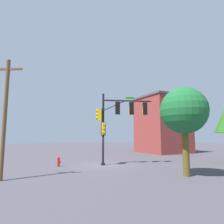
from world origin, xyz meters
TOP-DOWN VIEW (x-y plane):
  - ground_plane at (0.00, 0.00)m, footprint 120.00×120.00m
  - signal_pole_assembly at (1.18, -0.45)m, footprint 5.13×2.04m
  - utility_pole at (-7.92, -2.99)m, footprint 1.63×0.98m
  - fire_hydrant at (-3.78, 1.02)m, footprint 0.33×0.24m
  - tree_mid at (2.92, -6.97)m, footprint 3.20×3.20m
  - brick_building at (14.12, 8.01)m, footprint 7.00×7.10m

SIDE VIEW (x-z plane):
  - ground_plane at x=0.00m, z-range 0.00..0.00m
  - fire_hydrant at x=-3.78m, z-range 0.00..0.83m
  - utility_pole at x=-7.92m, z-range 0.18..7.59m
  - tree_mid at x=2.92m, z-range 1.33..7.29m
  - signal_pole_assembly at x=1.18m, z-range 1.16..7.78m
  - brick_building at x=14.12m, z-range 0.01..9.08m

